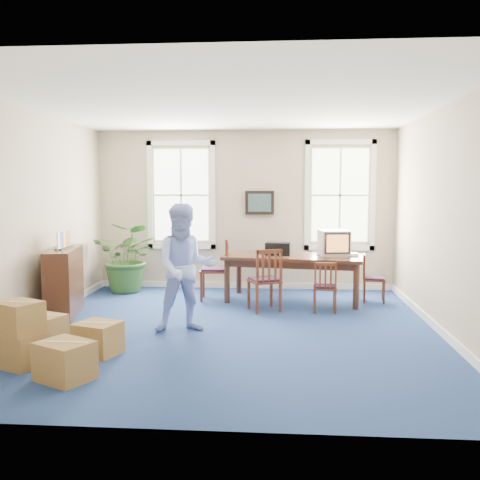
# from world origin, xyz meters

# --- Properties ---
(floor) EXTENTS (6.50, 6.50, 0.00)m
(floor) POSITION_xyz_m (0.00, 0.00, 0.00)
(floor) COLOR navy
(floor) RESTS_ON ground
(ceiling) EXTENTS (6.50, 6.50, 0.00)m
(ceiling) POSITION_xyz_m (0.00, 0.00, 3.20)
(ceiling) COLOR white
(ceiling) RESTS_ON ground
(wall_back) EXTENTS (6.50, 0.00, 6.50)m
(wall_back) POSITION_xyz_m (0.00, 3.25, 1.60)
(wall_back) COLOR tan
(wall_back) RESTS_ON ground
(wall_front) EXTENTS (6.50, 0.00, 6.50)m
(wall_front) POSITION_xyz_m (0.00, -3.25, 1.60)
(wall_front) COLOR tan
(wall_front) RESTS_ON ground
(wall_left) EXTENTS (0.00, 6.50, 6.50)m
(wall_left) POSITION_xyz_m (-3.00, 0.00, 1.60)
(wall_left) COLOR tan
(wall_left) RESTS_ON ground
(wall_right) EXTENTS (0.00, 6.50, 6.50)m
(wall_right) POSITION_xyz_m (3.00, 0.00, 1.60)
(wall_right) COLOR tan
(wall_right) RESTS_ON ground
(baseboard_back) EXTENTS (6.00, 0.04, 0.12)m
(baseboard_back) POSITION_xyz_m (0.00, 3.22, 0.06)
(baseboard_back) COLOR white
(baseboard_back) RESTS_ON ground
(baseboard_left) EXTENTS (0.04, 6.50, 0.12)m
(baseboard_left) POSITION_xyz_m (-2.97, 0.00, 0.06)
(baseboard_left) COLOR white
(baseboard_left) RESTS_ON ground
(baseboard_right) EXTENTS (0.04, 6.50, 0.12)m
(baseboard_right) POSITION_xyz_m (2.97, 0.00, 0.06)
(baseboard_right) COLOR white
(baseboard_right) RESTS_ON ground
(window_left) EXTENTS (1.40, 0.12, 2.20)m
(window_left) POSITION_xyz_m (-1.30, 3.23, 1.90)
(window_left) COLOR white
(window_left) RESTS_ON ground
(window_right) EXTENTS (1.40, 0.12, 2.20)m
(window_right) POSITION_xyz_m (1.90, 3.23, 1.90)
(window_right) COLOR white
(window_right) RESTS_ON ground
(wall_picture) EXTENTS (0.58, 0.06, 0.48)m
(wall_picture) POSITION_xyz_m (0.30, 3.20, 1.75)
(wall_picture) COLOR black
(wall_picture) RESTS_ON ground
(conference_table) EXTENTS (2.59, 1.48, 0.84)m
(conference_table) POSITION_xyz_m (0.96, 2.07, 0.42)
(conference_table) COLOR #412317
(conference_table) RESTS_ON ground
(crt_tv) EXTENTS (0.58, 0.62, 0.46)m
(crt_tv) POSITION_xyz_m (1.68, 2.12, 1.06)
(crt_tv) COLOR #B7B7BC
(crt_tv) RESTS_ON conference_table
(game_console) EXTENTS (0.18, 0.21, 0.05)m
(game_console) POSITION_xyz_m (2.02, 2.07, 0.86)
(game_console) COLOR white
(game_console) RESTS_ON conference_table
(equipment_bag) EXTENTS (0.48, 0.33, 0.22)m
(equipment_bag) POSITION_xyz_m (0.68, 2.12, 0.95)
(equipment_bag) COLOR black
(equipment_bag) RESTS_ON conference_table
(chair_near_left) EXTENTS (0.62, 0.62, 1.06)m
(chair_near_left) POSITION_xyz_m (0.46, 1.23, 0.53)
(chair_near_left) COLOR maroon
(chair_near_left) RESTS_ON ground
(chair_near_right) EXTENTS (0.40, 0.40, 0.85)m
(chair_near_right) POSITION_xyz_m (1.46, 1.23, 0.42)
(chair_near_right) COLOR maroon
(chair_near_right) RESTS_ON ground
(chair_end_left) EXTENTS (0.53, 0.53, 1.12)m
(chair_end_left) POSITION_xyz_m (-0.49, 2.07, 0.56)
(chair_end_left) COLOR maroon
(chair_end_left) RESTS_ON ground
(chair_end_right) EXTENTS (0.44, 0.44, 0.86)m
(chair_end_right) POSITION_xyz_m (2.41, 2.07, 0.43)
(chair_end_right) COLOR maroon
(chair_end_right) RESTS_ON ground
(man) EXTENTS (1.04, 0.90, 1.83)m
(man) POSITION_xyz_m (-0.63, -0.13, 0.92)
(man) COLOR #9FB8FE
(man) RESTS_ON ground
(credenza) EXTENTS (0.67, 1.43, 1.08)m
(credenza) POSITION_xyz_m (-2.71, 0.61, 0.54)
(credenza) COLOR #412317
(credenza) RESTS_ON ground
(brochure_rack) EXTENTS (0.33, 0.67, 0.30)m
(brochure_rack) POSITION_xyz_m (-2.70, 0.61, 1.23)
(brochure_rack) COLOR #99999E
(brochure_rack) RESTS_ON credenza
(potted_plant) EXTENTS (1.34, 1.20, 1.37)m
(potted_plant) POSITION_xyz_m (-2.26, 2.66, 0.69)
(potted_plant) COLOR #28501F
(potted_plant) RESTS_ON ground
(cardboard_boxes) EXTENTS (1.84, 1.84, 0.80)m
(cardboard_boxes) POSITION_xyz_m (-2.07, -1.67, 0.40)
(cardboard_boxes) COLOR olive
(cardboard_boxes) RESTS_ON ground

